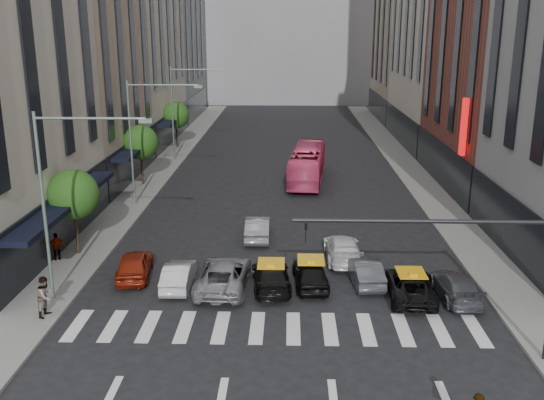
# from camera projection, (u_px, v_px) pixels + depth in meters

# --- Properties ---
(ground) EXTENTS (160.00, 160.00, 0.00)m
(ground) POSITION_uv_depth(u_px,v_px,m) (279.00, 345.00, 25.18)
(ground) COLOR black
(ground) RESTS_ON ground
(sidewalk_left) EXTENTS (3.00, 96.00, 0.15)m
(sidewalk_left) POSITION_uv_depth(u_px,v_px,m) (157.00, 174.00, 54.30)
(sidewalk_left) COLOR slate
(sidewalk_left) RESTS_ON ground
(sidewalk_right) EXTENTS (3.00, 96.00, 0.15)m
(sidewalk_right) POSITION_uv_depth(u_px,v_px,m) (414.00, 175.00, 53.68)
(sidewalk_right) COLOR slate
(sidewalk_right) RESTS_ON ground
(building_left_b) EXTENTS (8.00, 16.00, 24.00)m
(building_left_b) POSITION_uv_depth(u_px,v_px,m) (77.00, 36.00, 49.25)
(building_left_b) COLOR tan
(building_left_b) RESTS_ON ground
(building_left_d) EXTENTS (8.00, 18.00, 30.00)m
(building_left_d) POSITION_uv_depth(u_px,v_px,m) (165.00, 10.00, 83.98)
(building_left_d) COLOR gray
(building_left_d) RESTS_ON ground
(building_right_b) EXTENTS (8.00, 18.00, 26.00)m
(building_right_b) POSITION_uv_depth(u_px,v_px,m) (504.00, 24.00, 47.09)
(building_right_b) COLOR brown
(building_right_b) RESTS_ON ground
(building_right_d) EXTENTS (8.00, 18.00, 28.00)m
(building_right_d) POSITION_uv_depth(u_px,v_px,m) (411.00, 17.00, 83.33)
(building_right_d) COLOR tan
(building_right_d) RESTS_ON ground
(tree_near) EXTENTS (2.88, 2.88, 4.95)m
(tree_near) POSITION_uv_depth(u_px,v_px,m) (73.00, 195.00, 34.11)
(tree_near) COLOR black
(tree_near) RESTS_ON sidewalk_left
(tree_mid) EXTENTS (2.88, 2.88, 4.95)m
(tree_mid) POSITION_uv_depth(u_px,v_px,m) (141.00, 143.00, 49.48)
(tree_mid) COLOR black
(tree_mid) RESTS_ON sidewalk_left
(tree_far) EXTENTS (2.88, 2.88, 4.95)m
(tree_far) POSITION_uv_depth(u_px,v_px,m) (176.00, 115.00, 64.86)
(tree_far) COLOR black
(tree_far) RESTS_ON sidewalk_left
(streetlamp_near) EXTENTS (5.38, 0.25, 9.00)m
(streetlamp_near) POSITION_uv_depth(u_px,v_px,m) (62.00, 182.00, 27.67)
(streetlamp_near) COLOR gray
(streetlamp_near) RESTS_ON sidewalk_left
(streetlamp_mid) EXTENTS (5.38, 0.25, 9.00)m
(streetlamp_mid) POSITION_uv_depth(u_px,v_px,m) (143.00, 127.00, 43.05)
(streetlamp_mid) COLOR gray
(streetlamp_mid) RESTS_ON sidewalk_left
(streetlamp_far) EXTENTS (5.38, 0.25, 9.00)m
(streetlamp_far) POSITION_uv_depth(u_px,v_px,m) (182.00, 101.00, 58.42)
(streetlamp_far) COLOR gray
(streetlamp_far) RESTS_ON sidewalk_left
(traffic_signal) EXTENTS (10.10, 0.20, 6.00)m
(traffic_signal) POSITION_uv_depth(u_px,v_px,m) (483.00, 255.00, 22.78)
(traffic_signal) COLOR black
(traffic_signal) RESTS_ON ground
(liberty_sign) EXTENTS (0.30, 0.70, 4.00)m
(liberty_sign) POSITION_uv_depth(u_px,v_px,m) (464.00, 127.00, 42.41)
(liberty_sign) COLOR red
(liberty_sign) RESTS_ON ground
(car_red) EXTENTS (2.18, 4.36, 1.43)m
(car_red) POSITION_uv_depth(u_px,v_px,m) (134.00, 264.00, 31.87)
(car_red) COLOR maroon
(car_red) RESTS_ON ground
(car_white_front) EXTENTS (1.41, 3.91, 1.28)m
(car_white_front) POSITION_uv_depth(u_px,v_px,m) (179.00, 275.00, 30.71)
(car_white_front) COLOR #BABABA
(car_white_front) RESTS_ON ground
(car_silver) EXTENTS (2.64, 5.39, 1.47)m
(car_silver) POSITION_uv_depth(u_px,v_px,m) (224.00, 275.00, 30.50)
(car_silver) COLOR gray
(car_silver) RESTS_ON ground
(taxi_left) EXTENTS (2.25, 4.70, 1.32)m
(taxi_left) POSITION_uv_depth(u_px,v_px,m) (271.00, 276.00, 30.52)
(taxi_left) COLOR black
(taxi_left) RESTS_ON ground
(taxi_center) EXTENTS (1.94, 4.22, 1.40)m
(taxi_center) POSITION_uv_depth(u_px,v_px,m) (311.00, 273.00, 30.78)
(taxi_center) COLOR black
(taxi_center) RESTS_ON ground
(car_grey_mid) EXTENTS (1.78, 4.15, 1.33)m
(car_grey_mid) POSITION_uv_depth(u_px,v_px,m) (365.00, 271.00, 31.19)
(car_grey_mid) COLOR #414449
(car_grey_mid) RESTS_ON ground
(taxi_right) EXTENTS (2.33, 4.69, 1.28)m
(taxi_right) POSITION_uv_depth(u_px,v_px,m) (410.00, 285.00, 29.49)
(taxi_right) COLOR black
(taxi_right) RESTS_ON ground
(car_grey_curb) EXTENTS (1.94, 4.42, 1.26)m
(car_grey_curb) POSITION_uv_depth(u_px,v_px,m) (456.00, 286.00, 29.41)
(car_grey_curb) COLOR #44474C
(car_grey_curb) RESTS_ON ground
(car_row2_left) EXTENTS (1.53, 4.28, 1.40)m
(car_row2_left) POSITION_uv_depth(u_px,v_px,m) (258.00, 228.00, 37.70)
(car_row2_left) COLOR #939398
(car_row2_left) RESTS_ON ground
(car_row2_right) EXTENTS (2.05, 4.81, 1.38)m
(car_row2_right) POSITION_uv_depth(u_px,v_px,m) (343.00, 248.00, 34.24)
(car_row2_right) COLOR white
(car_row2_right) RESTS_ON ground
(bus) EXTENTS (3.56, 10.91, 2.98)m
(bus) POSITION_uv_depth(u_px,v_px,m) (307.00, 164.00, 51.56)
(bus) COLOR #E94477
(bus) RESTS_ON ground
(pedestrian_near) EXTENTS (0.89, 1.05, 1.89)m
(pedestrian_near) POSITION_uv_depth(u_px,v_px,m) (46.00, 296.00, 27.20)
(pedestrian_near) COLOR gray
(pedestrian_near) RESTS_ON sidewalk_left
(pedestrian_far) EXTENTS (0.99, 0.82, 1.58)m
(pedestrian_far) POSITION_uv_depth(u_px,v_px,m) (57.00, 246.00, 33.82)
(pedestrian_far) COLOR gray
(pedestrian_far) RESTS_ON sidewalk_left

